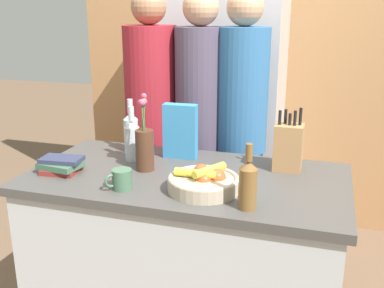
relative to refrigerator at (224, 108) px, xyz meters
The scene contains 15 objects.
kitchen_island 1.33m from the refrigerator, 85.01° to the right, with size 1.45×0.76×0.89m.
back_wall_wood 0.52m from the refrigerator, 73.41° to the left, with size 2.65×0.12×2.60m.
refrigerator is the anchor object (origin of this frame).
fruit_bowl 1.40m from the refrigerator, 80.29° to the right, with size 0.30×0.30×0.10m.
knife_block 1.16m from the refrigerator, 62.08° to the right, with size 0.13×0.11×0.30m.
flower_vase 1.23m from the refrigerator, 94.56° to the right, with size 0.09×0.09×0.36m.
cereal_box 1.00m from the refrigerator, 89.75° to the right, with size 0.17×0.07×0.28m.
coffee_mug 1.47m from the refrigerator, 93.94° to the right, with size 0.10×0.10×0.09m.
book_stack 1.44m from the refrigerator, 108.55° to the right, with size 0.20×0.17×0.07m.
bottle_oil 1.13m from the refrigerator, 100.75° to the right, with size 0.08×0.08×0.27m.
bottle_vinegar 1.02m from the refrigerator, 105.84° to the right, with size 0.08×0.08×0.28m.
bottle_wine 1.57m from the refrigerator, 73.69° to the right, with size 0.07×0.07×0.26m.
person_at_sink 0.69m from the refrigerator, 116.62° to the right, with size 0.31×0.31×1.73m.
person_in_blue 0.60m from the refrigerator, 90.63° to the right, with size 0.29×0.29×1.73m.
person_in_red_tee 0.63m from the refrigerator, 68.00° to the right, with size 0.29×0.29×1.73m.
Camera 1 is at (0.59, -1.83, 1.63)m, focal length 42.00 mm.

